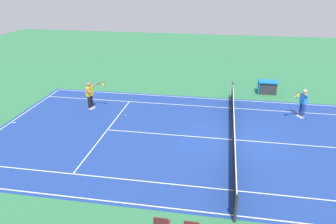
{
  "coord_description": "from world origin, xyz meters",
  "views": [
    {
      "loc": [
        0.72,
        14.41,
        7.45
      ],
      "look_at": [
        3.34,
        -0.78,
        0.9
      ],
      "focal_mm": 34.81,
      "sensor_mm": 36.0,
      "label": 1
    }
  ],
  "objects_px": {
    "tennis_net": "(233,131)",
    "tennis_player_near": "(90,94)",
    "equipment_cart_tarped": "(267,87)",
    "tennis_player_far": "(303,102)",
    "tennis_ball": "(126,115)"
  },
  "relations": [
    {
      "from": "tennis_net",
      "to": "tennis_player_near",
      "type": "relative_size",
      "value": 6.89
    },
    {
      "from": "tennis_player_near",
      "to": "tennis_ball",
      "type": "bearing_deg",
      "value": 163.22
    },
    {
      "from": "tennis_net",
      "to": "equipment_cart_tarped",
      "type": "height_order",
      "value": "tennis_net"
    },
    {
      "from": "tennis_net",
      "to": "tennis_player_near",
      "type": "height_order",
      "value": "tennis_player_near"
    },
    {
      "from": "tennis_net",
      "to": "tennis_ball",
      "type": "relative_size",
      "value": 177.27
    },
    {
      "from": "equipment_cart_tarped",
      "to": "tennis_player_far",
      "type": "bearing_deg",
      "value": 111.22
    },
    {
      "from": "tennis_net",
      "to": "equipment_cart_tarped",
      "type": "xyz_separation_m",
      "value": [
        -2.32,
        -7.22,
        -0.05
      ]
    },
    {
      "from": "tennis_ball",
      "to": "equipment_cart_tarped",
      "type": "distance_m",
      "value": 9.87
    },
    {
      "from": "tennis_player_near",
      "to": "tennis_ball",
      "type": "distance_m",
      "value": 2.6
    },
    {
      "from": "tennis_player_near",
      "to": "tennis_net",
      "type": "bearing_deg",
      "value": 162.65
    },
    {
      "from": "tennis_player_far",
      "to": "tennis_ball",
      "type": "xyz_separation_m",
      "value": [
        9.78,
        1.52,
        -0.9
      ]
    },
    {
      "from": "tennis_net",
      "to": "tennis_ball",
      "type": "xyz_separation_m",
      "value": [
        5.98,
        -1.89,
        -0.46
      ]
    },
    {
      "from": "tennis_player_near",
      "to": "tennis_player_far",
      "type": "relative_size",
      "value": 1.0
    },
    {
      "from": "tennis_player_near",
      "to": "tennis_player_far",
      "type": "height_order",
      "value": "same"
    },
    {
      "from": "tennis_player_near",
      "to": "equipment_cart_tarped",
      "type": "relative_size",
      "value": 1.36
    }
  ]
}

